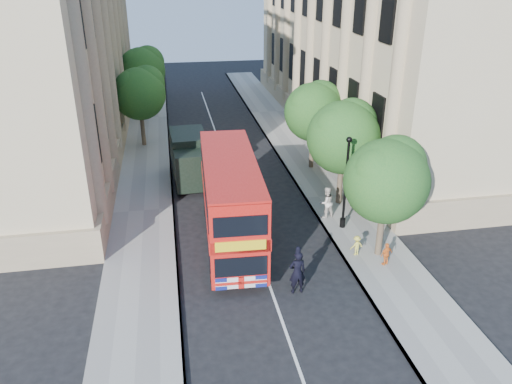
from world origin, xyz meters
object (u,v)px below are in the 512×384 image
double_decker_bus (231,199)px  police_constable (297,272)px  box_van (190,160)px  lamp_post (345,187)px  woman_pedestrian (326,202)px

double_decker_bus → police_constable: bearing=-62.7°
box_van → police_constable: size_ratio=2.73×
lamp_post → double_decker_bus: lamp_post is taller
lamp_post → police_constable: bearing=-126.9°
double_decker_bus → woman_pedestrian: bearing=19.2°
box_van → police_constable: 13.86m
lamp_post → police_constable: size_ratio=2.51×
police_constable → woman_pedestrian: 7.36m
box_van → woman_pedestrian: (7.18, -6.78, -0.52)m
double_decker_bus → police_constable: 5.55m
box_van → double_decker_bus: bearing=-81.9°
double_decker_bus → woman_pedestrian: double_decker_bus is taller
double_decker_bus → police_constable: (2.23, -4.87, -1.44)m
police_constable → lamp_post: bearing=-130.5°
double_decker_bus → box_van: size_ratio=1.75×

